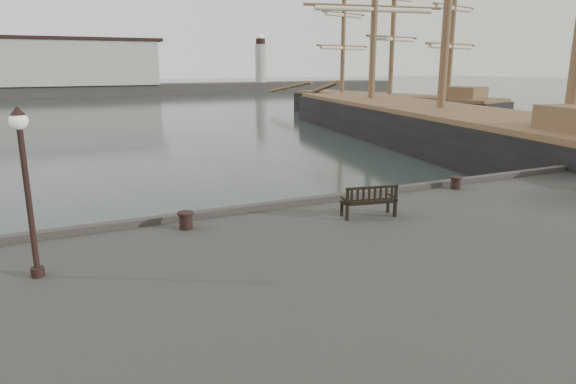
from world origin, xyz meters
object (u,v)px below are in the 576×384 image
(bollard_right, at_px, (456,183))
(tall_ship_far, at_px, (389,110))
(lamp_post, at_px, (25,170))
(tall_ship_main, at_px, (439,135))
(bench, at_px, (369,207))
(bollard_left, at_px, (186,220))

(bollard_right, relative_size, tall_ship_far, 0.02)
(lamp_post, height_order, tall_ship_main, tall_ship_main)
(tall_ship_main, relative_size, tall_ship_far, 1.60)
(bench, distance_m, bollard_right, 4.88)
(bollard_left, relative_size, bollard_right, 1.06)
(bollard_left, distance_m, tall_ship_far, 48.05)
(bollard_left, bearing_deg, bollard_right, 1.62)
(bollard_right, xyz_separation_m, tall_ship_main, (13.22, 15.47, -0.99))
(tall_ship_main, distance_m, tall_ship_far, 21.72)
(bollard_left, distance_m, tall_ship_main, 27.78)
(bollard_right, bearing_deg, tall_ship_far, 56.22)
(bench, bearing_deg, bollard_left, 178.07)
(tall_ship_main, bearing_deg, lamp_post, -136.56)
(bench, distance_m, lamp_post, 8.79)
(bollard_right, height_order, tall_ship_main, tall_ship_main)
(bollard_left, bearing_deg, tall_ship_far, 46.80)
(bench, distance_m, bollard_left, 5.13)
(lamp_post, height_order, tall_ship_far, tall_ship_far)
(bollard_right, height_order, lamp_post, lamp_post)
(bench, height_order, bollard_right, bench)
(lamp_post, distance_m, tall_ship_main, 31.84)
(bench, distance_m, tall_ship_main, 24.64)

